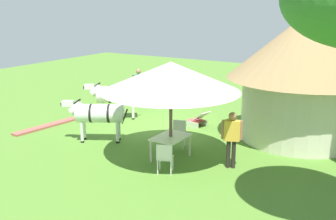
% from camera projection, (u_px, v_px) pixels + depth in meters
% --- Properties ---
extents(ground_plane, '(36.00, 36.00, 0.00)m').
position_uv_depth(ground_plane, '(167.00, 127.00, 15.80)').
color(ground_plane, '#4F7C2C').
extents(thatched_hut, '(5.17, 5.17, 4.38)m').
position_uv_depth(thatched_hut, '(303.00, 70.00, 13.82)').
color(thatched_hut, beige).
rests_on(thatched_hut, ground_plane).
extents(shade_umbrella, '(4.17, 4.17, 3.04)m').
position_uv_depth(shade_umbrella, '(171.00, 77.00, 11.91)').
color(shade_umbrella, brown).
rests_on(shade_umbrella, ground_plane).
extents(patio_dining_table, '(1.23, 0.89, 0.74)m').
position_uv_depth(patio_dining_table, '(171.00, 139.00, 12.41)').
color(patio_dining_table, silver).
rests_on(patio_dining_table, ground_plane).
extents(patio_chair_west_end, '(0.56, 0.57, 0.90)m').
position_uv_depth(patio_chair_west_end, '(165.00, 156.00, 11.35)').
color(patio_chair_west_end, white).
rests_on(patio_chair_west_end, ground_plane).
extents(patio_chair_near_hut, '(0.53, 0.54, 0.90)m').
position_uv_depth(patio_chair_near_hut, '(179.00, 132.00, 13.51)').
color(patio_chair_near_hut, silver).
rests_on(patio_chair_near_hut, ground_plane).
extents(guest_beside_umbrella, '(0.37, 0.57, 1.69)m').
position_uv_depth(guest_beside_umbrella, '(232.00, 135.00, 11.65)').
color(guest_beside_umbrella, black).
rests_on(guest_beside_umbrella, ground_plane).
extents(standing_watcher, '(0.49, 0.47, 1.71)m').
position_uv_depth(standing_watcher, '(139.00, 83.00, 19.07)').
color(standing_watcher, black).
rests_on(standing_watcher, ground_plane).
extents(striped_lounge_chair, '(0.73, 0.91, 0.65)m').
position_uv_depth(striped_lounge_chair, '(198.00, 120.00, 15.83)').
color(striped_lounge_chair, '#C14048').
rests_on(striped_lounge_chair, ground_plane).
extents(zebra_nearest_camera, '(1.39, 2.06, 1.53)m').
position_uv_depth(zebra_nearest_camera, '(98.00, 114.00, 13.95)').
color(zebra_nearest_camera, silver).
rests_on(zebra_nearest_camera, ground_plane).
extents(zebra_by_umbrella, '(1.65, 2.01, 1.56)m').
position_uv_depth(zebra_by_umbrella, '(116.00, 95.00, 16.71)').
color(zebra_by_umbrella, silver).
rests_on(zebra_by_umbrella, ground_plane).
extents(acacia_tree_left_background, '(2.99, 2.99, 5.04)m').
position_uv_depth(acacia_tree_left_background, '(324.00, 16.00, 17.76)').
color(acacia_tree_left_background, brown).
rests_on(acacia_tree_left_background, ground_plane).
extents(brick_patio_kerb, '(2.82, 0.69, 0.08)m').
position_uv_depth(brick_patio_kerb, '(46.00, 126.00, 15.78)').
color(brick_patio_kerb, '#A65349').
rests_on(brick_patio_kerb, ground_plane).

